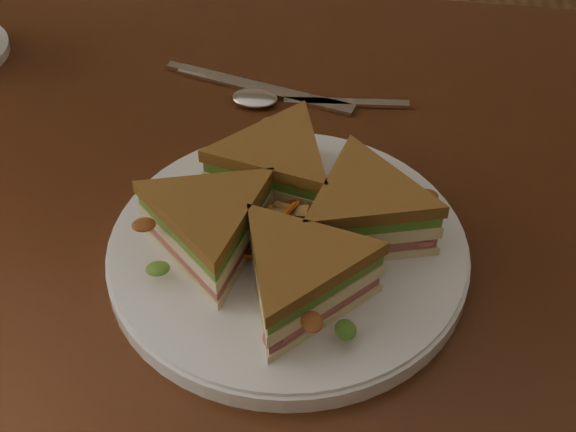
{
  "coord_description": "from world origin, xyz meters",
  "views": [
    {
      "loc": [
        0.11,
        -0.52,
        1.24
      ],
      "look_at": [
        0.04,
        -0.06,
        0.8
      ],
      "focal_mm": 50.0,
      "sensor_mm": 36.0,
      "label": 1
    }
  ],
  "objects": [
    {
      "name": "table",
      "position": [
        0.0,
        0.0,
        0.65
      ],
      "size": [
        1.2,
        0.8,
        0.75
      ],
      "color": "black",
      "rests_on": "ground"
    },
    {
      "name": "plate",
      "position": [
        0.04,
        -0.06,
        0.76
      ],
      "size": [
        0.3,
        0.3,
        0.02
      ],
      "primitive_type": "cylinder",
      "color": "white",
      "rests_on": "table"
    },
    {
      "name": "sandwich_wedges",
      "position": [
        0.04,
        -0.06,
        0.8
      ],
      "size": [
        0.28,
        0.28,
        0.06
      ],
      "color": "beige",
      "rests_on": "plate"
    },
    {
      "name": "crisps_mound",
      "position": [
        0.04,
        -0.06,
        0.79
      ],
      "size": [
        0.09,
        0.09,
        0.05
      ],
      "primitive_type": null,
      "color": "orange",
      "rests_on": "plate"
    },
    {
      "name": "spoon",
      "position": [
        -0.0,
        0.16,
        0.75
      ],
      "size": [
        0.18,
        0.04,
        0.01
      ],
      "rotation": [
        0.0,
        0.0,
        0.1
      ],
      "color": "silver",
      "rests_on": "table"
    },
    {
      "name": "knife",
      "position": [
        -0.03,
        0.18,
        0.75
      ],
      "size": [
        0.21,
        0.06,
        0.0
      ],
      "rotation": [
        0.0,
        0.0,
        -0.24
      ],
      "color": "silver",
      "rests_on": "table"
    }
  ]
}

